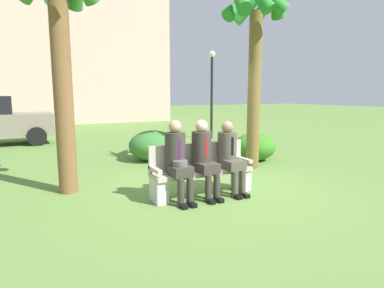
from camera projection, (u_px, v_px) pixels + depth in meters
The scene contains 11 objects.
ground_plane at pixel (213, 188), 6.12m from camera, with size 80.00×80.00×0.00m, color #5C8039.
park_bench at pixel (201, 171), 5.70m from camera, with size 1.83×0.44×0.90m.
seated_man_left at pixel (178, 157), 5.30m from camera, with size 0.34×0.72×1.33m.
seated_man_middle at pixel (204, 154), 5.53m from camera, with size 0.34×0.72×1.32m.
seated_man_right at pixel (230, 153), 5.77m from camera, with size 0.34×0.72×1.28m.
palm_tree_tall at pixel (59, 15), 5.44m from camera, with size 1.54×1.56×4.28m.
palm_tree_short at pixel (255, 22), 7.28m from camera, with size 1.57×1.62×4.53m.
shrub_near_bench at pixel (153, 146), 8.64m from camera, with size 1.27×1.17×0.80m, color #336D2E.
shrub_mid_lawn at pixel (254, 147), 8.64m from camera, with size 1.16×1.06×0.73m, color #357A20.
street_lamp at pixel (212, 85), 12.71m from camera, with size 0.24×0.24×3.38m.
building_backdrop at pixel (66, 15), 21.40m from camera, with size 11.88×8.43×13.71m.
Camera 1 is at (-3.07, -5.07, 1.75)m, focal length 30.55 mm.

